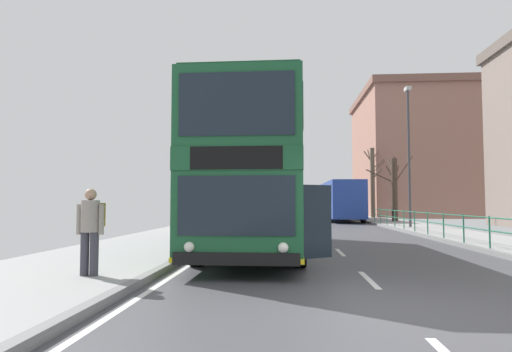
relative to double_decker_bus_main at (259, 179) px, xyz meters
The scene contains 9 objects.
ground 8.17m from the double_decker_bus_main, 77.04° to the right, with size 15.80×140.00×0.20m.
double_decker_bus_main is the anchor object (origin of this frame).
background_bus_far_lane 23.52m from the double_decker_bus_main, 77.27° to the left, with size 2.75×10.76×3.14m.
pedestrian_railing_far_kerb 8.57m from the double_decker_bus_main, 34.82° to the left, with size 0.05×25.90×0.97m.
pedestrian_with_backpack 6.56m from the double_decker_bus_main, 116.00° to the right, with size 0.54×0.53×1.64m.
street_lamp_far_side 14.19m from the double_decker_bus_main, 56.34° to the left, with size 0.28×0.60×7.95m.
bare_tree_far_00 21.23m from the double_decker_bus_main, 65.81° to the left, with size 3.19×3.03×4.75m.
bare_tree_far_01 29.08m from the double_decker_bus_main, 72.56° to the left, with size 1.87×3.01×6.41m.
background_building_01 39.63m from the double_decker_bus_main, 65.85° to the left, with size 14.48×16.05×13.53m.
Camera 1 is at (-1.58, -6.40, 1.52)m, focal length 31.34 mm.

